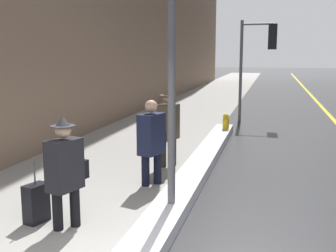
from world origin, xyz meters
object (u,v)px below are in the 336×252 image
at_px(pedestrian_with_shoulder_bag, 152,139).
at_px(rolling_suitcase, 36,203).
at_px(fire_hydrant, 226,125).
at_px(lamp_post, 172,4).
at_px(pedestrian_in_fedora, 65,168).
at_px(traffic_light_near, 260,49).
at_px(pedestrian_nearside, 168,125).

relative_size(pedestrian_with_shoulder_bag, rolling_suitcase, 1.74).
bearing_deg(fire_hydrant, rolling_suitcase, -104.80).
relative_size(pedestrian_with_shoulder_bag, fire_hydrant, 2.37).
height_order(lamp_post, pedestrian_in_fedora, lamp_post).
relative_size(lamp_post, pedestrian_with_shoulder_bag, 3.28).
xyz_separation_m(pedestrian_in_fedora, pedestrian_with_shoulder_bag, (0.62, 2.28, 0.02)).
distance_m(traffic_light_near, fire_hydrant, 3.87).
xyz_separation_m(pedestrian_with_shoulder_bag, fire_hydrant, (0.83, 5.36, -0.57)).
xyz_separation_m(traffic_light_near, rolling_suitcase, (-2.87, -10.51, -2.39)).
xyz_separation_m(lamp_post, pedestrian_nearside, (-0.77, 2.85, -2.26)).
xyz_separation_m(pedestrian_nearside, fire_hydrant, (0.87, 3.95, -0.62)).
bearing_deg(lamp_post, pedestrian_nearside, 105.05).
relative_size(lamp_post, traffic_light_near, 1.46).
height_order(pedestrian_with_shoulder_bag, pedestrian_nearside, pedestrian_nearside).
bearing_deg(rolling_suitcase, fire_hydrant, -178.36).
bearing_deg(traffic_light_near, pedestrian_with_shoulder_bag, -98.28).
bearing_deg(rolling_suitcase, lamp_post, 128.17).
height_order(lamp_post, fire_hydrant, lamp_post).
bearing_deg(pedestrian_in_fedora, traffic_light_near, -175.96).
distance_m(pedestrian_with_shoulder_bag, rolling_suitcase, 2.56).
bearing_deg(pedestrian_with_shoulder_bag, pedestrian_in_fedora, 1.22).
relative_size(lamp_post, pedestrian_in_fedora, 3.30).
xyz_separation_m(pedestrian_with_shoulder_bag, rolling_suitcase, (-1.16, -2.20, -0.62)).
bearing_deg(traffic_light_near, fire_hydrant, -103.17).
relative_size(lamp_post, pedestrian_nearside, 3.09).
relative_size(traffic_light_near, pedestrian_nearside, 2.12).
height_order(lamp_post, traffic_light_near, lamp_post).
xyz_separation_m(traffic_light_near, pedestrian_in_fedora, (-2.33, -10.59, -1.80)).
distance_m(pedestrian_in_fedora, pedestrian_with_shoulder_bag, 2.36).
relative_size(pedestrian_in_fedora, fire_hydrant, 2.36).
bearing_deg(fire_hydrant, lamp_post, -90.85).
bearing_deg(rolling_suitcase, pedestrian_in_fedora, 98.33).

